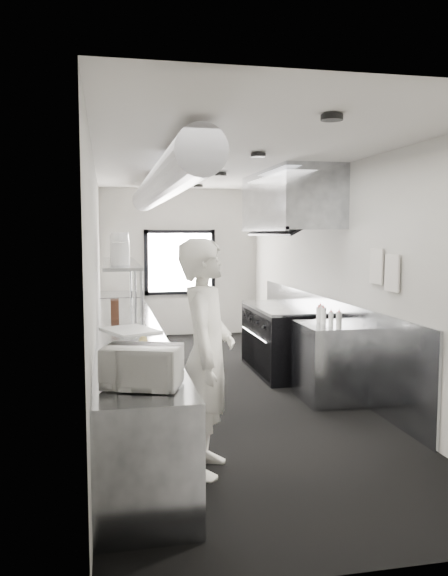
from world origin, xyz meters
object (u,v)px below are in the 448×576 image
squeeze_bottle_e (320,313)px  squeeze_bottle_d (319,315)px  deli_tub_b (121,358)px  squeeze_bottle_b (331,319)px  range (284,339)px  exhaust_hood (289,201)px  pass_shelf (121,264)px  small_plate (144,345)px  plate_stack_a (120,254)px  plate_stack_b (120,252)px  plate_stack_d (120,246)px  far_work_table (121,319)px  knife_block (115,309)px  microwave (142,367)px  bottle_station (329,362)px  plate_stack_c (119,247)px  line_cook (207,356)px  squeeze_bottle_a (339,320)px  cutting_board (130,330)px  deli_tub_a (123,367)px  prep_counter (129,368)px  squeeze_bottle_c (323,316)px

squeeze_bottle_e → squeeze_bottle_d: bearing=-123.5°
deli_tub_b → squeeze_bottle_b: size_ratio=0.75×
range → deli_tub_b: bearing=-128.0°
squeeze_bottle_e → squeeze_bottle_b: bearing=-94.4°
exhaust_hood → pass_shelf: size_ratio=0.73×
small_plate → plate_stack_a: plate_stack_a is taller
plate_stack_b → plate_stack_d: plate_stack_d is taller
far_work_table → knife_block: bearing=-92.7°
microwave → plate_stack_b: bearing=109.6°
pass_shelf → deli_tub_b: 3.33m
bottle_station → knife_block: knife_block is taller
exhaust_hood → plate_stack_c: 2.47m
far_work_table → line_cook: (0.55, -5.59, 0.51)m
line_cook → squeeze_bottle_a: line_cook is taller
range → plate_stack_a: 2.63m
squeeze_bottle_a → cutting_board: bearing=171.7°
deli_tub_a → plate_stack_b: (0.07, 3.16, 0.77)m
microwave → squeeze_bottle_e: microwave is taller
bottle_station → cutting_board: size_ratio=1.46×
deli_tub_b → knife_block: size_ratio=0.54×
line_cook → squeeze_bottle_a: 2.19m
cutting_board → squeeze_bottle_e: squeeze_bottle_e is taller
line_cook → plate_stack_a: (-0.62, 2.55, 0.75)m
range → squeeze_bottle_d: squeeze_bottle_d is taller
far_work_table → squeeze_bottle_e: size_ratio=6.33×
plate_stack_a → squeeze_bottle_b: plate_stack_a is taller
far_work_table → cutting_board: 3.94m
prep_counter → line_cook: (0.55, -1.89, 0.51)m
pass_shelf → deli_tub_a: pass_shelf is taller
squeeze_bottle_b → squeeze_bottle_e: bearing=85.6°
exhaust_hood → knife_block: exhaust_hood is taller
small_plate → cutting_board: 0.87m
knife_block → plate_stack_b: plate_stack_b is taller
squeeze_bottle_d → range: bearing=92.3°
squeeze_bottle_c → squeeze_bottle_d: bearing=88.4°
deli_tub_a → squeeze_bottle_e: (2.41, 2.17, 0.04)m
range → knife_block: knife_block is taller
plate_stack_d → deli_tub_a: bearing=-91.3°
squeeze_bottle_c → squeeze_bottle_e: (0.05, 0.24, -0.00)m
squeeze_bottle_b → squeeze_bottle_c: (-0.02, 0.18, 0.01)m
exhaust_hood → squeeze_bottle_d: exhaust_hood is taller
bottle_station → line_cook: bearing=-136.0°
pass_shelf → deli_tub_b: pass_shelf is taller
line_cook → cutting_board: line_cook is taller
squeeze_bottle_b → bottle_station: bearing=72.8°
range → deli_tub_a: size_ratio=11.12×
small_plate → plate_stack_c: plate_stack_c is taller
squeeze_bottle_c → knife_block: bearing=158.7°
bottle_station → deli_tub_a: size_ratio=6.25×
deli_tub_a → plate_stack_b: size_ratio=0.49×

